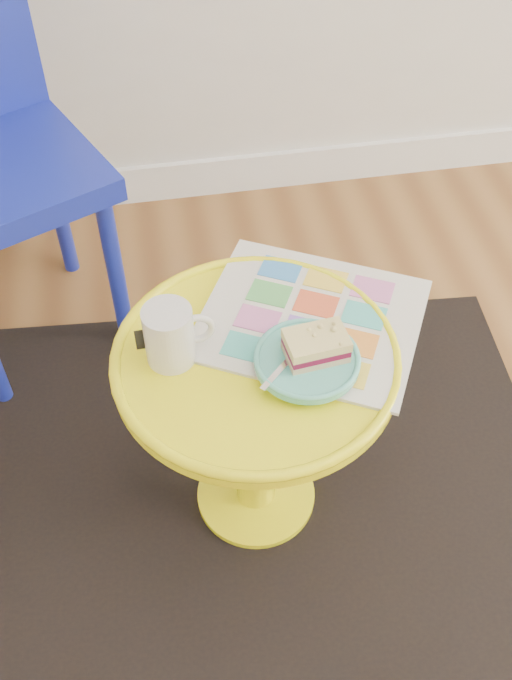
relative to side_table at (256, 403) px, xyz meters
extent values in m
cube|color=white|center=(0.68, 1.08, -0.28)|extent=(4.00, 0.02, 0.12)
cube|color=black|center=(0.00, 0.00, -0.33)|extent=(1.38, 1.20, 0.01)
cylinder|color=#FAF015|center=(0.00, 0.00, -0.33)|extent=(0.25, 0.25, 0.02)
cylinder|color=#FAF015|center=(0.00, 0.00, -0.10)|extent=(0.08, 0.08, 0.42)
cylinder|color=#FAF015|center=(0.00, 0.00, 0.12)|extent=(0.49, 0.49, 0.03)
cylinder|color=#1926A4|center=(-0.24, 0.51, -0.12)|extent=(0.04, 0.04, 0.44)
cylinder|color=#1926A4|center=(-0.38, 0.81, -0.12)|extent=(0.04, 0.04, 0.44)
cube|color=silver|center=(0.11, 0.07, 0.14)|extent=(0.49, 0.46, 0.01)
cylinder|color=silver|center=(-0.14, 0.02, 0.19)|extent=(0.08, 0.08, 0.11)
torus|color=silver|center=(-0.10, 0.02, 0.19)|extent=(0.06, 0.01, 0.06)
cylinder|color=#D1B78C|center=(-0.14, 0.02, 0.24)|extent=(0.08, 0.08, 0.01)
cylinder|color=#5ABFB0|center=(0.08, -0.04, 0.14)|extent=(0.07, 0.07, 0.01)
cylinder|color=#5ABFB0|center=(0.08, -0.04, 0.15)|extent=(0.18, 0.18, 0.01)
cube|color=#D3BC8C|center=(0.09, -0.04, 0.16)|extent=(0.11, 0.08, 0.01)
cube|color=maroon|center=(0.09, -0.04, 0.18)|extent=(0.11, 0.08, 0.01)
cube|color=#EADB8C|center=(0.09, -0.04, 0.19)|extent=(0.11, 0.08, 0.02)
cube|color=silver|center=(0.03, -0.06, 0.16)|extent=(0.09, 0.09, 0.00)
cube|color=silver|center=(0.08, -0.01, 0.16)|extent=(0.04, 0.04, 0.00)
camera|label=1|loc=(-0.15, -0.83, 1.11)|focal=40.00mm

